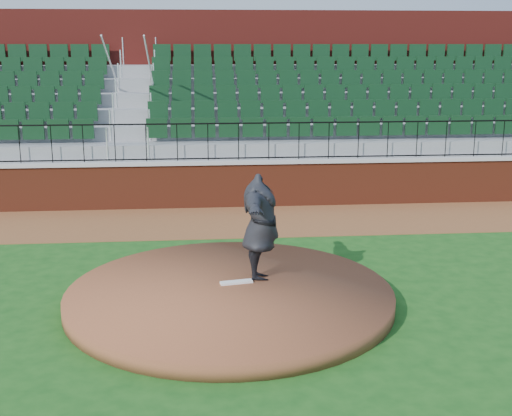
{
  "coord_description": "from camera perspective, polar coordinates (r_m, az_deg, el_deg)",
  "views": [
    {
      "loc": [
        -1.08,
        -10.92,
        4.39
      ],
      "look_at": [
        0.0,
        1.5,
        1.3
      ],
      "focal_mm": 46.6,
      "sensor_mm": 36.0,
      "label": 1
    }
  ],
  "objects": [
    {
      "name": "wall_railing",
      "position": [
        18.14,
        -1.51,
        5.71
      ],
      "size": [
        34.0,
        0.05,
        1.0
      ],
      "primitive_type": null,
      "color": "black",
      "rests_on": "wall_cap"
    },
    {
      "name": "seating_stands",
      "position": [
        20.78,
        -1.99,
        8.15
      ],
      "size": [
        34.0,
        5.1,
        4.6
      ],
      "primitive_type": null,
      "color": "gray",
      "rests_on": "ground"
    },
    {
      "name": "concourse_wall",
      "position": [
        23.53,
        -2.36,
        9.92
      ],
      "size": [
        34.0,
        0.5,
        5.5
      ],
      "primitive_type": "cube",
      "color": "maroon",
      "rests_on": "ground"
    },
    {
      "name": "pitching_rubber",
      "position": [
        11.88,
        -1.69,
        -6.38
      ],
      "size": [
        0.59,
        0.25,
        0.04
      ],
      "primitive_type": "cube",
      "rotation": [
        0.0,
        0.0,
        0.19
      ],
      "color": "white",
      "rests_on": "pitchers_mound"
    },
    {
      "name": "pitchers_mound",
      "position": [
        11.66,
        -2.26,
        -7.55
      ],
      "size": [
        5.66,
        5.66,
        0.25
      ],
      "primitive_type": "cylinder",
      "color": "brown",
      "rests_on": "ground"
    },
    {
      "name": "pitcher",
      "position": [
        11.83,
        0.37,
        -1.64
      ],
      "size": [
        0.85,
        2.43,
        1.94
      ],
      "primitive_type": "imported",
      "rotation": [
        0.0,
        0.0,
        1.49
      ],
      "color": "black",
      "rests_on": "pitchers_mound"
    },
    {
      "name": "warning_track",
      "position": [
        16.93,
        -1.14,
        -1.08
      ],
      "size": [
        34.0,
        3.2,
        0.01
      ],
      "primitive_type": "cube",
      "color": "brown",
      "rests_on": "ground"
    },
    {
      "name": "wall_cap",
      "position": [
        18.22,
        -1.5,
        4.0
      ],
      "size": [
        34.0,
        0.45,
        0.1
      ],
      "primitive_type": "cube",
      "color": "#B7B7B7",
      "rests_on": "field_wall"
    },
    {
      "name": "field_wall",
      "position": [
        18.35,
        -1.49,
        2.0
      ],
      "size": [
        34.0,
        0.35,
        1.2
      ],
      "primitive_type": "cube",
      "color": "maroon",
      "rests_on": "ground"
    },
    {
      "name": "ground",
      "position": [
        11.82,
        0.64,
        -7.89
      ],
      "size": [
        90.0,
        90.0,
        0.0
      ],
      "primitive_type": "plane",
      "color": "#174914",
      "rests_on": "ground"
    }
  ]
}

